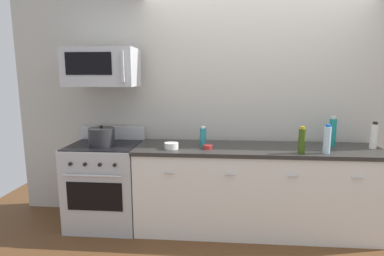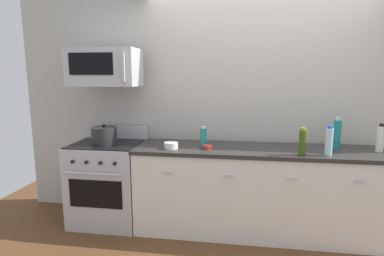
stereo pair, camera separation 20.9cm
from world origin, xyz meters
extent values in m
plane|color=brown|center=(0.00, 0.00, 0.00)|extent=(6.79, 6.79, 0.00)
cube|color=#B7B2A8|center=(0.00, 0.41, 1.35)|extent=(5.66, 0.10, 2.70)
cube|color=silver|center=(0.00, 0.00, 0.44)|extent=(2.54, 0.62, 0.88)
cube|color=#2D2B28|center=(0.00, 0.00, 0.90)|extent=(2.57, 0.65, 0.04)
cube|color=black|center=(0.00, -0.28, 0.05)|extent=(2.54, 0.02, 0.10)
cylinder|color=silver|center=(-0.89, -0.32, 0.72)|extent=(0.10, 0.02, 0.02)
cylinder|color=silver|center=(-0.30, -0.32, 0.72)|extent=(0.10, 0.02, 0.02)
cylinder|color=silver|center=(0.30, -0.32, 0.72)|extent=(0.10, 0.02, 0.02)
cylinder|color=silver|center=(0.89, -0.32, 0.72)|extent=(0.10, 0.02, 0.02)
cube|color=#B7BABF|center=(-1.66, 0.00, 0.46)|extent=(0.76, 0.64, 0.91)
cube|color=black|center=(-1.66, -0.32, 0.45)|extent=(0.58, 0.01, 0.30)
cylinder|color=#B7BABF|center=(-1.66, -0.35, 0.68)|extent=(0.61, 0.02, 0.02)
cube|color=#B7BABF|center=(-1.66, 0.29, 0.99)|extent=(0.76, 0.06, 0.16)
cube|color=black|center=(-1.66, 0.00, 0.92)|extent=(0.73, 0.61, 0.01)
cylinder|color=black|center=(-1.89, -0.33, 0.79)|extent=(0.04, 0.02, 0.04)
cylinder|color=black|center=(-1.74, -0.33, 0.79)|extent=(0.04, 0.02, 0.04)
cylinder|color=black|center=(-1.58, -0.33, 0.79)|extent=(0.04, 0.02, 0.04)
cylinder|color=black|center=(-1.43, -0.33, 0.79)|extent=(0.04, 0.02, 0.04)
cube|color=#B7BABF|center=(-1.66, 0.05, 1.75)|extent=(0.74, 0.40, 0.40)
cube|color=black|center=(-1.72, -0.15, 1.78)|extent=(0.48, 0.01, 0.22)
cube|color=#B7BABF|center=(-1.36, -0.17, 1.75)|extent=(0.02, 0.04, 0.30)
cylinder|color=#385114|center=(0.39, -0.22, 1.04)|extent=(0.07, 0.07, 0.24)
cylinder|color=#B29919|center=(0.39, -0.22, 1.17)|extent=(0.04, 0.04, 0.02)
cylinder|color=silver|center=(0.63, -0.20, 1.05)|extent=(0.07, 0.07, 0.26)
cylinder|color=blue|center=(0.63, -0.20, 1.19)|extent=(0.04, 0.04, 0.03)
cylinder|color=silver|center=(1.18, 0.04, 1.05)|extent=(0.07, 0.07, 0.25)
cylinder|color=black|center=(1.18, 0.04, 1.19)|extent=(0.04, 0.04, 0.03)
cylinder|color=teal|center=(-0.57, 0.01, 1.02)|extent=(0.07, 0.07, 0.19)
cylinder|color=white|center=(-0.57, 0.01, 1.12)|extent=(0.04, 0.04, 0.02)
cylinder|color=#197F7A|center=(0.80, 0.14, 1.07)|extent=(0.07, 0.07, 0.29)
cylinder|color=beige|center=(0.80, 0.14, 1.23)|extent=(0.05, 0.05, 0.03)
cylinder|color=#B72D28|center=(-0.52, -0.10, 0.94)|extent=(0.10, 0.10, 0.04)
torus|color=#B72D28|center=(-0.52, -0.10, 0.96)|extent=(0.10, 0.10, 0.01)
cylinder|color=#B72D28|center=(-0.52, -0.10, 0.92)|extent=(0.06, 0.06, 0.01)
cylinder|color=white|center=(-0.89, -0.14, 0.95)|extent=(0.14, 0.14, 0.06)
torus|color=white|center=(-0.89, -0.14, 0.98)|extent=(0.14, 0.14, 0.01)
cylinder|color=white|center=(-0.89, -0.14, 0.92)|extent=(0.08, 0.08, 0.01)
cylinder|color=#262628|center=(-1.66, -0.05, 1.02)|extent=(0.27, 0.27, 0.19)
sphere|color=black|center=(-1.66, -0.05, 1.13)|extent=(0.04, 0.04, 0.04)
camera|label=1|loc=(-0.43, -3.16, 1.66)|focal=28.45mm
camera|label=2|loc=(-0.23, -3.13, 1.66)|focal=28.45mm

